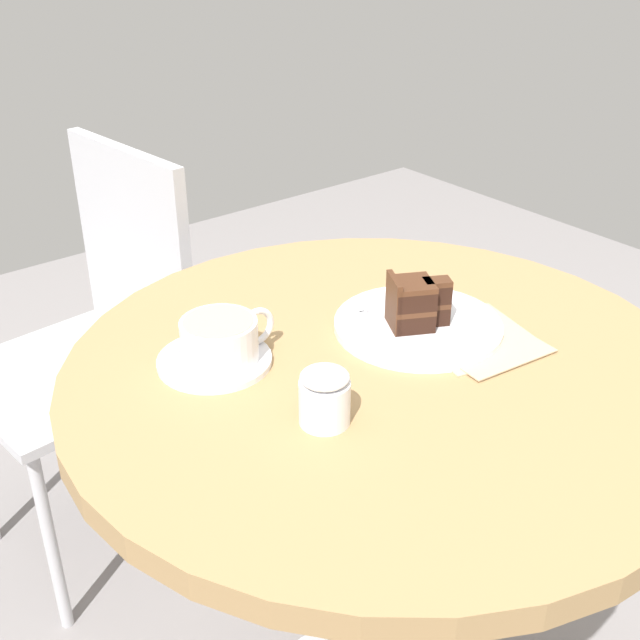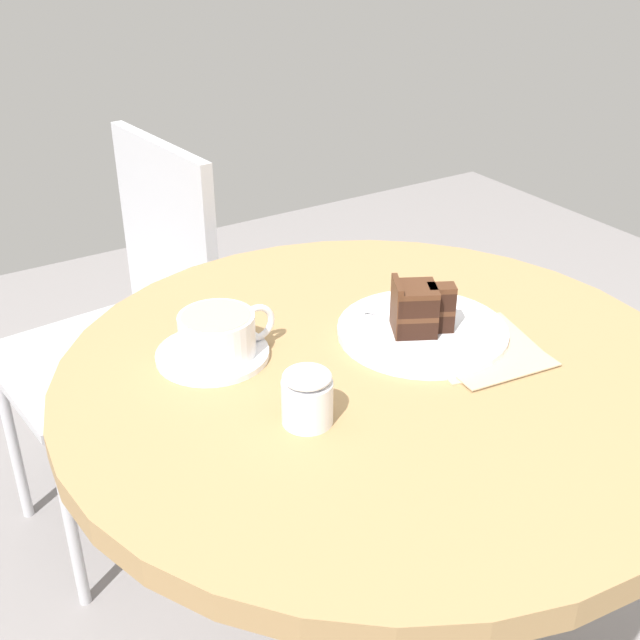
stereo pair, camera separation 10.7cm
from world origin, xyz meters
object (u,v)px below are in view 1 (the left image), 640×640
at_px(teaspoon, 203,339).
at_px(napkin, 478,340).
at_px(cake_slice, 414,303).
at_px(fork, 368,318).
at_px(coffee_cup, 221,339).
at_px(cake_plate, 418,326).
at_px(cafe_chair, 102,327).
at_px(sugar_pot, 325,397).
at_px(saucer, 215,361).

distance_m(teaspoon, napkin, 0.38).
height_order(cake_slice, fork, cake_slice).
distance_m(coffee_cup, teaspoon, 0.06).
bearing_deg(cake_plate, napkin, -61.10).
bearing_deg(cafe_chair, cake_plate, 11.22).
height_order(fork, napkin, fork).
bearing_deg(cake_slice, cafe_chair, 105.66).
xyz_separation_m(cake_plate, cake_slice, (-0.01, -0.00, 0.04)).
bearing_deg(cafe_chair, sugar_pot, -8.75).
height_order(coffee_cup, sugar_pot, sugar_pot).
bearing_deg(teaspoon, cafe_chair, 72.29).
bearing_deg(napkin, saucer, 150.90).
bearing_deg(cafe_chair, napkin, 12.56).
relative_size(saucer, coffee_cup, 1.11).
distance_m(coffee_cup, cake_slice, 0.27).
bearing_deg(sugar_pot, coffee_cup, 97.24).
bearing_deg(saucer, cafe_chair, 82.45).
distance_m(saucer, cake_slice, 0.28).
distance_m(teaspoon, fork, 0.23).
bearing_deg(fork, cafe_chair, 28.18).
height_order(coffee_cup, napkin, coffee_cup).
xyz_separation_m(coffee_cup, napkin, (0.31, -0.17, -0.04)).
distance_m(saucer, napkin, 0.36).
distance_m(teaspoon, sugar_pot, 0.24).
relative_size(saucer, napkin, 0.79).
xyz_separation_m(napkin, cafe_chair, (-0.24, 0.74, -0.22)).
relative_size(teaspoon, cafe_chair, 0.11).
height_order(cake_plate, cake_slice, cake_slice).
xyz_separation_m(fork, sugar_pot, (-0.19, -0.14, 0.02)).
distance_m(cafe_chair, sugar_pot, 0.80).
xyz_separation_m(cake_slice, sugar_pot, (-0.23, -0.09, -0.01)).
distance_m(saucer, coffee_cup, 0.04).
relative_size(fork, sugar_pot, 1.94).
xyz_separation_m(cake_slice, cafe_chair, (-0.19, 0.67, -0.26)).
relative_size(coffee_cup, cake_plate, 0.57).
height_order(teaspoon, cafe_chair, cafe_chair).
height_order(teaspoon, cake_slice, cake_slice).
bearing_deg(napkin, coffee_cup, 151.26).
height_order(napkin, cafe_chair, cafe_chair).
bearing_deg(fork, teaspoon, 79.20).
height_order(saucer, cake_plate, cake_plate).
distance_m(cake_slice, cafe_chair, 0.74).
distance_m(cake_slice, napkin, 0.10).
height_order(teaspoon, cake_plate, teaspoon).
xyz_separation_m(teaspoon, napkin, (0.30, -0.22, -0.01)).
relative_size(cake_slice, cafe_chair, 0.11).
relative_size(teaspoon, napkin, 0.50).
relative_size(cafe_chair, sugar_pot, 12.00).
xyz_separation_m(coffee_cup, cake_slice, (0.25, -0.10, 0.01)).
bearing_deg(cafe_chair, teaspoon, -12.36).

